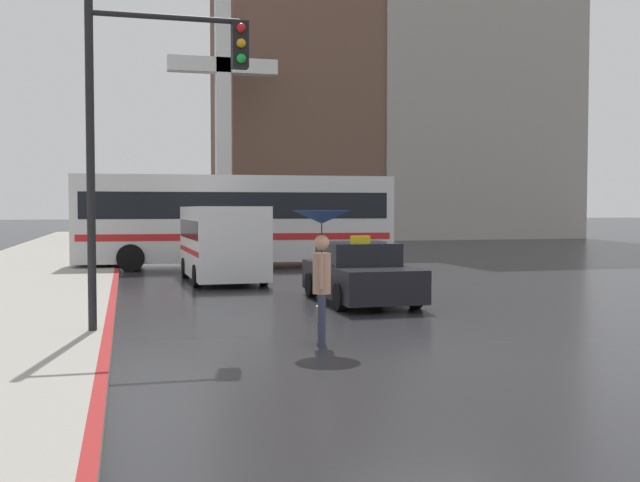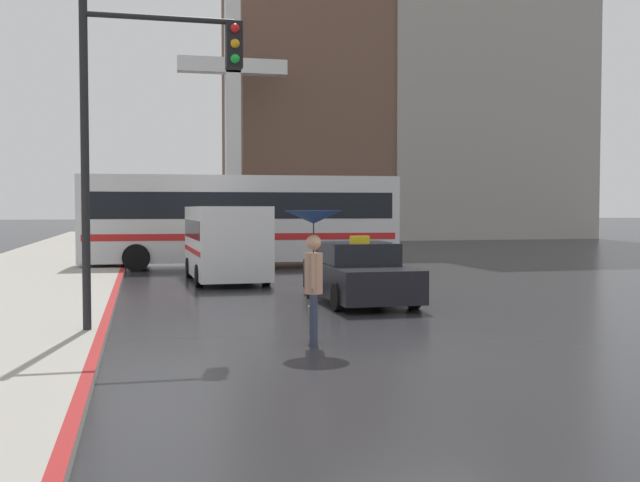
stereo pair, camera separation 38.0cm
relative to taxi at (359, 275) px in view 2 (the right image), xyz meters
name	(u,v)px [view 2 (the right image)]	position (x,y,z in m)	size (l,w,h in m)	color
ground_plane	(420,360)	(-1.01, -6.60, -0.65)	(300.00, 300.00, 0.00)	#262628
taxi	(359,275)	(0.00, 0.00, 0.00)	(1.91, 4.17, 1.55)	black
ambulance_van	(225,240)	(-2.48, 5.84, 0.60)	(2.20, 5.07, 2.25)	white
city_bus	(241,217)	(-1.33, 11.05, 1.23)	(11.63, 3.10, 3.38)	silver
pedestrian_with_umbrella	(314,240)	(-2.25, -5.09, 1.03)	(0.94, 0.94, 2.16)	#2D3347
traffic_light	(148,106)	(-4.80, -3.59, 3.28)	(2.72, 0.38, 5.73)	black
building_tower_near	(325,31)	(8.50, 37.96, 14.80)	(14.10, 12.83, 30.90)	brown
monument_cross	(233,104)	(0.54, 29.31, 7.93)	(6.65, 0.90, 15.12)	white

